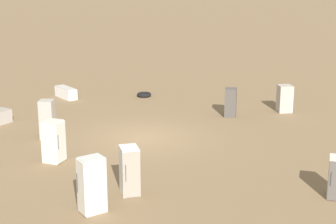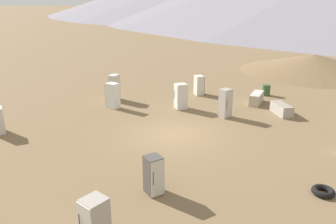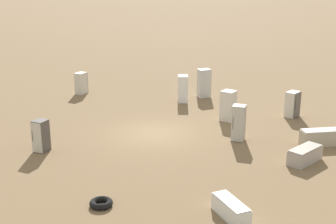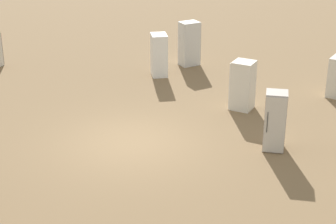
{
  "view_description": "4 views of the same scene",
  "coord_description": "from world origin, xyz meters",
  "px_view_note": "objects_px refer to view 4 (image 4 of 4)",
  "views": [
    {
      "loc": [
        18.18,
        -15.08,
        7.7
      ],
      "look_at": [
        0.25,
        1.38,
        0.98
      ],
      "focal_mm": 60.0,
      "sensor_mm": 36.0,
      "label": 1
    },
    {
      "loc": [
        -1.18,
        15.8,
        6.63
      ],
      "look_at": [
        0.42,
        -0.44,
        1.09
      ],
      "focal_mm": 35.0,
      "sensor_mm": 36.0,
      "label": 2
    },
    {
      "loc": [
        -19.57,
        9.94,
        7.82
      ],
      "look_at": [
        -0.92,
        -0.24,
        1.32
      ],
      "focal_mm": 50.0,
      "sensor_mm": 36.0,
      "label": 3
    },
    {
      "loc": [
        -12.53,
        7.94,
        7.23
      ],
      "look_at": [
        -0.34,
        -1.09,
        0.81
      ],
      "focal_mm": 60.0,
      "sensor_mm": 36.0,
      "label": 4
    }
  ],
  "objects_px": {
    "discarded_fridge_4": "(189,44)",
    "discarded_fridge_8": "(275,121)",
    "discarded_fridge_0": "(243,85)",
    "discarded_fridge_7": "(159,55)"
  },
  "relations": [
    {
      "from": "discarded_fridge_4",
      "to": "discarded_fridge_8",
      "type": "relative_size",
      "value": 1.04
    },
    {
      "from": "discarded_fridge_0",
      "to": "discarded_fridge_8",
      "type": "relative_size",
      "value": 0.96
    },
    {
      "from": "discarded_fridge_4",
      "to": "discarded_fridge_0",
      "type": "bearing_deg",
      "value": -9.68
    },
    {
      "from": "discarded_fridge_8",
      "to": "discarded_fridge_4",
      "type": "bearing_deg",
      "value": -63.77
    },
    {
      "from": "discarded_fridge_4",
      "to": "discarded_fridge_7",
      "type": "relative_size",
      "value": 1.1
    },
    {
      "from": "discarded_fridge_4",
      "to": "discarded_fridge_7",
      "type": "xyz_separation_m",
      "value": [
        -0.32,
        1.75,
        -0.08
      ]
    },
    {
      "from": "discarded_fridge_0",
      "to": "discarded_fridge_7",
      "type": "distance_m",
      "value": 4.42
    },
    {
      "from": "discarded_fridge_7",
      "to": "discarded_fridge_8",
      "type": "xyz_separation_m",
      "value": [
        -7.15,
        1.13,
        0.04
      ]
    },
    {
      "from": "discarded_fridge_0",
      "to": "discarded_fridge_4",
      "type": "distance_m",
      "value": 4.96
    },
    {
      "from": "discarded_fridge_7",
      "to": "discarded_fridge_0",
      "type": "bearing_deg",
      "value": -59.29
    }
  ]
}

